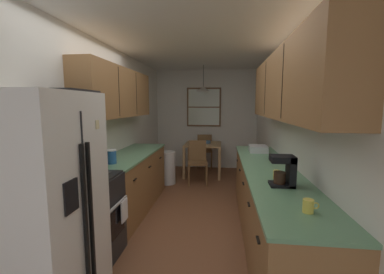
{
  "coord_description": "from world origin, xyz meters",
  "views": [
    {
      "loc": [
        0.42,
        -2.98,
        1.66
      ],
      "look_at": [
        -0.08,
        1.15,
        1.13
      ],
      "focal_mm": 23.56,
      "sensor_mm": 36.0,
      "label": 1
    }
  ],
  "objects_px": {
    "dining_chair_far": "(204,149)",
    "trash_bin": "(168,168)",
    "microwave_over_range": "(70,107)",
    "coffee_maker": "(285,170)",
    "dish_rack": "(258,149)",
    "table_serving_bowl": "(206,142)",
    "stove_range": "(87,217)",
    "dining_table": "(203,149)",
    "mug_by_coffeemaker": "(277,175)",
    "dining_chair_near": "(198,160)",
    "storage_canister": "(111,157)",
    "mug_spare": "(308,206)",
    "refrigerator": "(41,208)"
  },
  "relations": [
    {
      "from": "dining_chair_far",
      "to": "trash_bin",
      "type": "height_order",
      "value": "dining_chair_far"
    },
    {
      "from": "microwave_over_range",
      "to": "coffee_maker",
      "type": "relative_size",
      "value": 1.97
    },
    {
      "from": "dish_rack",
      "to": "table_serving_bowl",
      "type": "xyz_separation_m",
      "value": [
        -0.95,
        1.8,
        -0.17
      ]
    },
    {
      "from": "stove_range",
      "to": "table_serving_bowl",
      "type": "bearing_deg",
      "value": 73.48
    },
    {
      "from": "dining_table",
      "to": "mug_by_coffeemaker",
      "type": "xyz_separation_m",
      "value": [
        1.01,
        -3.25,
        0.31
      ]
    },
    {
      "from": "dish_rack",
      "to": "microwave_over_range",
      "type": "bearing_deg",
      "value": -140.71
    },
    {
      "from": "dining_chair_far",
      "to": "dining_chair_near",
      "type": "bearing_deg",
      "value": -92.28
    },
    {
      "from": "dining_table",
      "to": "dining_chair_far",
      "type": "xyz_separation_m",
      "value": [
        -0.01,
        0.65,
        -0.13
      ]
    },
    {
      "from": "trash_bin",
      "to": "microwave_over_range",
      "type": "bearing_deg",
      "value": -98.64
    },
    {
      "from": "storage_canister",
      "to": "trash_bin",
      "type": "bearing_deg",
      "value": 81.56
    },
    {
      "from": "stove_range",
      "to": "coffee_maker",
      "type": "height_order",
      "value": "coffee_maker"
    },
    {
      "from": "dining_table",
      "to": "mug_spare",
      "type": "height_order",
      "value": "mug_spare"
    },
    {
      "from": "table_serving_bowl",
      "to": "dining_chair_near",
      "type": "bearing_deg",
      "value": -100.9
    },
    {
      "from": "dish_rack",
      "to": "storage_canister",
      "type": "bearing_deg",
      "value": -151.98
    },
    {
      "from": "storage_canister",
      "to": "mug_spare",
      "type": "height_order",
      "value": "storage_canister"
    },
    {
      "from": "microwave_over_range",
      "to": "mug_spare",
      "type": "distance_m",
      "value": 2.33
    },
    {
      "from": "refrigerator",
      "to": "storage_canister",
      "type": "height_order",
      "value": "refrigerator"
    },
    {
      "from": "table_serving_bowl",
      "to": "dining_chair_far",
      "type": "bearing_deg",
      "value": 98.54
    },
    {
      "from": "trash_bin",
      "to": "table_serving_bowl",
      "type": "xyz_separation_m",
      "value": [
        0.75,
        0.84,
        0.44
      ]
    },
    {
      "from": "dish_rack",
      "to": "coffee_maker",
      "type": "bearing_deg",
      "value": -89.65
    },
    {
      "from": "dining_chair_far",
      "to": "storage_canister",
      "type": "height_order",
      "value": "storage_canister"
    },
    {
      "from": "microwave_over_range",
      "to": "table_serving_bowl",
      "type": "distance_m",
      "value": 3.81
    },
    {
      "from": "table_serving_bowl",
      "to": "microwave_over_range",
      "type": "bearing_deg",
      "value": -108.2
    },
    {
      "from": "dining_chair_near",
      "to": "storage_canister",
      "type": "distance_m",
      "value": 2.39
    },
    {
      "from": "microwave_over_range",
      "to": "dining_chair_near",
      "type": "distance_m",
      "value": 3.2
    },
    {
      "from": "dining_table",
      "to": "storage_canister",
      "type": "relative_size",
      "value": 4.72
    },
    {
      "from": "stove_range",
      "to": "dish_rack",
      "type": "xyz_separation_m",
      "value": [
        2.0,
        1.73,
        0.48
      ]
    },
    {
      "from": "microwave_over_range",
      "to": "dining_chair_far",
      "type": "bearing_deg",
      "value": 75.34
    },
    {
      "from": "dining_chair_far",
      "to": "mug_by_coffeemaker",
      "type": "height_order",
      "value": "mug_by_coffeemaker"
    },
    {
      "from": "storage_canister",
      "to": "mug_by_coffeemaker",
      "type": "distance_m",
      "value": 2.04
    },
    {
      "from": "dining_chair_near",
      "to": "stove_range",
      "type": "bearing_deg",
      "value": -107.91
    },
    {
      "from": "refrigerator",
      "to": "dining_table",
      "type": "bearing_deg",
      "value": 77.62
    },
    {
      "from": "refrigerator",
      "to": "trash_bin",
      "type": "xyz_separation_m",
      "value": [
        0.24,
        3.4,
        -0.54
      ]
    },
    {
      "from": "dining_table",
      "to": "storage_canister",
      "type": "distance_m",
      "value": 2.98
    },
    {
      "from": "stove_range",
      "to": "microwave_over_range",
      "type": "relative_size",
      "value": 1.93
    },
    {
      "from": "microwave_over_range",
      "to": "dish_rack",
      "type": "relative_size",
      "value": 1.67
    },
    {
      "from": "dining_chair_far",
      "to": "mug_by_coffeemaker",
      "type": "distance_m",
      "value": 4.05
    },
    {
      "from": "dining_chair_near",
      "to": "coffee_maker",
      "type": "xyz_separation_m",
      "value": [
        1.1,
        -2.82,
        0.55
      ]
    },
    {
      "from": "stove_range",
      "to": "storage_canister",
      "type": "xyz_separation_m",
      "value": [
        -0.01,
        0.66,
        0.52
      ]
    },
    {
      "from": "storage_canister",
      "to": "refrigerator",
      "type": "bearing_deg",
      "value": -87.42
    },
    {
      "from": "stove_range",
      "to": "table_serving_bowl",
      "type": "height_order",
      "value": "stove_range"
    },
    {
      "from": "table_serving_bowl",
      "to": "mug_spare",
      "type": "bearing_deg",
      "value": -76.57
    },
    {
      "from": "dining_chair_near",
      "to": "storage_canister",
      "type": "bearing_deg",
      "value": -113.03
    },
    {
      "from": "dining_table",
      "to": "dish_rack",
      "type": "height_order",
      "value": "dish_rack"
    },
    {
      "from": "mug_spare",
      "to": "table_serving_bowl",
      "type": "distance_m",
      "value": 4.25
    },
    {
      "from": "dining_chair_far",
      "to": "trash_bin",
      "type": "xyz_separation_m",
      "value": [
        -0.66,
        -1.42,
        -0.16
      ]
    },
    {
      "from": "dining_table",
      "to": "table_serving_bowl",
      "type": "relative_size",
      "value": 4.48
    },
    {
      "from": "dining_chair_near",
      "to": "microwave_over_range",
      "type": "bearing_deg",
      "value": -109.98
    },
    {
      "from": "stove_range",
      "to": "storage_canister",
      "type": "relative_size",
      "value": 5.94
    },
    {
      "from": "dining_table",
      "to": "mug_by_coffeemaker",
      "type": "height_order",
      "value": "mug_by_coffeemaker"
    }
  ]
}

